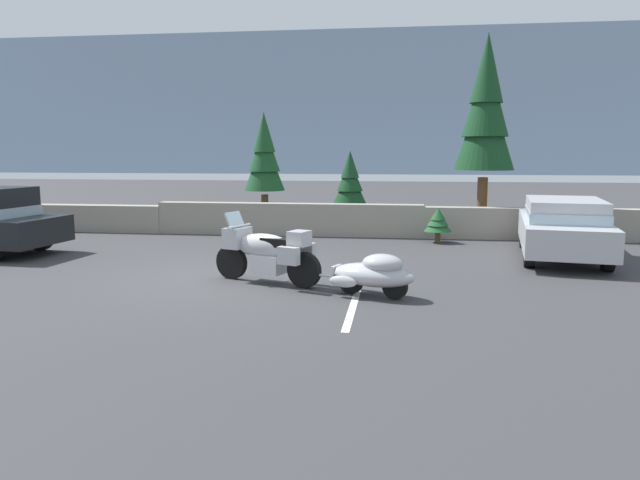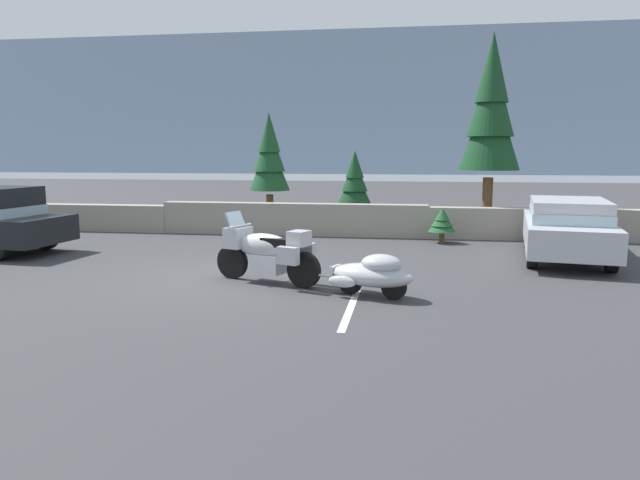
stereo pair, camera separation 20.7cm
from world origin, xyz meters
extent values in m
plane|color=#38383A|center=(0.00, 0.00, 0.00)|extent=(80.00, 80.00, 0.00)
cube|color=gray|center=(-8.00, 6.15, 0.42)|extent=(8.00, 0.51, 0.84)
cube|color=gray|center=(0.00, 6.17, 0.48)|extent=(8.00, 0.49, 0.96)
cube|color=gray|center=(8.00, 6.17, 0.45)|extent=(8.00, 0.49, 0.90)
cube|color=#7F93AD|center=(0.00, 96.16, 8.00)|extent=(240.00, 80.00, 16.00)
cylinder|color=black|center=(0.03, -0.08, 0.33)|extent=(0.67, 0.37, 0.66)
cylinder|color=black|center=(1.57, -0.67, 0.33)|extent=(0.67, 0.37, 0.66)
cube|color=silver|center=(0.85, -0.40, 0.38)|extent=(0.72, 0.63, 0.36)
ellipsoid|color=#B2B2B7|center=(0.76, -0.36, 0.71)|extent=(1.28, 0.84, 0.48)
cube|color=#B2B2B7|center=(0.17, -0.14, 0.83)|extent=(0.52, 0.61, 0.40)
cube|color=#9EB7C6|center=(0.13, -0.12, 1.16)|extent=(0.33, 0.48, 0.34)
cube|color=black|center=(1.04, -0.47, 0.81)|extent=(0.65, 0.54, 0.16)
cube|color=#B2B2B7|center=(1.48, -0.64, 0.91)|extent=(0.44, 0.49, 0.28)
cube|color=#B2B2B7|center=(1.33, -0.90, 0.63)|extent=(0.43, 0.29, 0.32)
cube|color=#B2B2B7|center=(1.54, -0.34, 0.63)|extent=(0.43, 0.29, 0.32)
cylinder|color=silver|center=(0.22, -0.15, 1.06)|extent=(0.29, 0.67, 0.04)
cylinder|color=silver|center=(0.08, -0.10, 0.58)|extent=(0.26, 0.16, 0.54)
cylinder|color=black|center=(2.47, -1.01, 0.22)|extent=(0.45, 0.25, 0.44)
cylinder|color=black|center=(3.24, -1.31, 0.22)|extent=(0.45, 0.25, 0.44)
ellipsoid|color=#B2B2B7|center=(2.85, -1.16, 0.38)|extent=(1.64, 1.17, 0.40)
ellipsoid|color=#B2B2B7|center=(3.02, -1.23, 0.60)|extent=(0.87, 0.78, 0.32)
cube|color=silver|center=(2.19, -0.91, 0.36)|extent=(0.17, 0.32, 0.24)
ellipsoid|color=#B2B2B7|center=(2.35, -1.31, 0.28)|extent=(0.54, 0.32, 0.20)
ellipsoid|color=#B2B2B7|center=(2.58, -0.71, 0.28)|extent=(0.54, 0.32, 0.20)
cylinder|color=silver|center=(1.82, -0.77, 0.27)|extent=(0.67, 0.30, 0.05)
cylinder|color=black|center=(-5.75, 2.56, 0.34)|extent=(0.70, 0.28, 0.68)
cylinder|color=black|center=(6.55, 4.67, 0.34)|extent=(0.33, 0.71, 0.68)
cylinder|color=black|center=(8.08, 4.43, 0.34)|extent=(0.33, 0.71, 0.68)
cylinder|color=black|center=(6.11, 1.92, 0.34)|extent=(0.33, 0.71, 0.68)
cylinder|color=black|center=(7.63, 1.67, 0.34)|extent=(0.33, 0.71, 0.68)
cube|color=#B7B7BC|center=(7.09, 3.17, 0.61)|extent=(2.51, 4.73, 0.64)
cube|color=#B7B7BC|center=(7.06, 2.95, 1.17)|extent=(1.98, 2.70, 0.48)
cube|color=#9EB7C6|center=(7.06, 2.95, 1.05)|extent=(2.02, 2.75, 0.24)
cylinder|color=brown|center=(5.78, 7.24, 0.86)|extent=(0.30, 0.30, 1.72)
cone|color=#143D1E|center=(5.78, 7.24, 3.31)|extent=(1.79, 1.79, 2.72)
cone|color=#143D1E|center=(5.78, 7.24, 4.12)|extent=(1.39, 1.39, 2.38)
cone|color=#143D1E|center=(5.78, 7.24, 4.94)|extent=(0.98, 0.98, 2.04)
cylinder|color=brown|center=(-1.13, 7.87, 0.54)|extent=(0.24, 0.24, 1.09)
cone|color=#194723|center=(-1.13, 7.87, 2.09)|extent=(1.34, 1.34, 1.72)
cone|color=#194723|center=(-1.13, 7.87, 2.61)|extent=(1.04, 1.04, 1.50)
cone|color=#194723|center=(-1.13, 7.87, 3.13)|extent=(0.74, 0.74, 1.29)
cylinder|color=brown|center=(1.70, 7.70, 0.37)|extent=(0.20, 0.20, 0.73)
cone|color=#143D1E|center=(1.70, 7.70, 1.41)|extent=(1.08, 1.08, 1.16)
cone|color=#143D1E|center=(1.70, 7.70, 1.75)|extent=(0.84, 0.84, 1.01)
cone|color=#143D1E|center=(1.70, 7.70, 2.10)|extent=(0.60, 0.60, 0.87)
cylinder|color=brown|center=(4.35, 5.25, 0.14)|extent=(0.15, 0.15, 0.28)
cone|color=#1E5128|center=(4.35, 5.25, 0.53)|extent=(0.76, 0.76, 0.44)
cone|color=#1E5128|center=(4.35, 5.25, 0.67)|extent=(0.59, 0.59, 0.38)
cone|color=#1E5128|center=(4.35, 5.25, 0.80)|extent=(0.42, 0.42, 0.33)
cube|color=silver|center=(2.57, -1.50, 0.00)|extent=(0.12, 3.60, 0.01)
camera|label=1|loc=(3.28, -11.12, 2.47)|focal=33.01mm
camera|label=2|loc=(3.48, -11.09, 2.47)|focal=33.01mm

